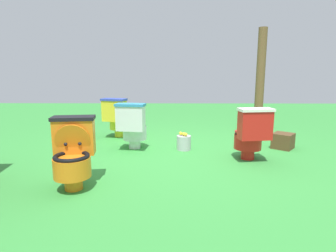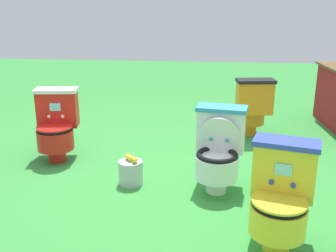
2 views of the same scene
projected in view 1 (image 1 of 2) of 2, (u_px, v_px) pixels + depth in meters
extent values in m
plane|color=green|center=(179.00, 154.00, 4.09)|extent=(14.00, 14.00, 0.00)
cylinder|color=yellow|center=(120.00, 133.00, 5.23)|extent=(0.22, 0.22, 0.14)
cylinder|color=yellow|center=(120.00, 124.00, 5.22)|extent=(0.45, 0.45, 0.20)
torus|color=black|center=(120.00, 118.00, 5.20)|extent=(0.44, 0.44, 0.04)
cylinder|color=#3347B2|center=(120.00, 120.00, 5.21)|extent=(0.29, 0.29, 0.01)
cube|color=yellow|center=(114.00, 111.00, 4.98)|extent=(0.29, 0.45, 0.37)
cube|color=#3347B2|center=(114.00, 100.00, 4.95)|extent=(0.32, 0.48, 0.04)
cube|color=#8CE0E5|center=(117.00, 107.00, 5.07)|extent=(0.04, 0.11, 0.08)
cylinder|color=yellow|center=(119.00, 117.00, 5.20)|extent=(0.44, 0.44, 0.02)
sphere|color=#3347B2|center=(114.00, 113.00, 5.11)|extent=(0.04, 0.04, 0.04)
sphere|color=#3347B2|center=(121.00, 113.00, 5.07)|extent=(0.04, 0.04, 0.04)
cylinder|color=orange|center=(74.00, 182.00, 2.86)|extent=(0.20, 0.20, 0.14)
cylinder|color=orange|center=(72.00, 167.00, 2.81)|extent=(0.42, 0.42, 0.20)
torus|color=black|center=(71.00, 157.00, 2.79)|extent=(0.40, 0.40, 0.04)
cylinder|color=black|center=(72.00, 162.00, 2.80)|extent=(0.27, 0.27, 0.01)
cube|color=orange|center=(74.00, 137.00, 2.95)|extent=(0.25, 0.43, 0.37)
cube|color=black|center=(73.00, 118.00, 2.91)|extent=(0.27, 0.46, 0.04)
cube|color=#8CE0E5|center=(72.00, 134.00, 2.84)|extent=(0.02, 0.11, 0.08)
cylinder|color=orange|center=(73.00, 141.00, 2.86)|extent=(0.14, 0.36, 0.35)
sphere|color=black|center=(80.00, 144.00, 2.87)|extent=(0.04, 0.04, 0.04)
sphere|color=black|center=(66.00, 144.00, 2.85)|extent=(0.04, 0.04, 0.04)
cylinder|color=white|center=(135.00, 144.00, 4.42)|extent=(0.21, 0.21, 0.14)
cylinder|color=white|center=(135.00, 133.00, 4.41)|extent=(0.42, 0.42, 0.20)
torus|color=black|center=(135.00, 126.00, 4.39)|extent=(0.41, 0.41, 0.04)
cylinder|color=#338CBF|center=(135.00, 129.00, 4.40)|extent=(0.28, 0.28, 0.01)
cube|color=white|center=(131.00, 118.00, 4.17)|extent=(0.25, 0.44, 0.37)
cube|color=#338CBF|center=(130.00, 105.00, 4.13)|extent=(0.28, 0.46, 0.04)
cube|color=#8CE0E5|center=(132.00, 114.00, 4.26)|extent=(0.03, 0.11, 0.08)
cylinder|color=white|center=(133.00, 118.00, 4.27)|extent=(0.15, 0.36, 0.35)
sphere|color=#338CBF|center=(128.00, 120.00, 4.29)|extent=(0.04, 0.04, 0.04)
sphere|color=#338CBF|center=(137.00, 121.00, 4.27)|extent=(0.04, 0.04, 0.04)
cylinder|color=red|center=(248.00, 154.00, 3.87)|extent=(0.20, 0.20, 0.14)
cylinder|color=red|center=(248.00, 142.00, 3.86)|extent=(0.42, 0.42, 0.20)
torus|color=black|center=(248.00, 134.00, 3.84)|extent=(0.40, 0.40, 0.04)
cylinder|color=white|center=(248.00, 137.00, 3.85)|extent=(0.27, 0.27, 0.01)
cube|color=red|center=(255.00, 125.00, 3.61)|extent=(0.24, 0.43, 0.37)
cube|color=white|center=(256.00, 110.00, 3.58)|extent=(0.27, 0.46, 0.04)
cube|color=#8CE0E5|center=(252.00, 120.00, 3.70)|extent=(0.02, 0.11, 0.08)
cylinder|color=red|center=(248.00, 132.00, 3.83)|extent=(0.41, 0.41, 0.02)
sphere|color=white|center=(246.00, 128.00, 3.72)|extent=(0.04, 0.04, 0.04)
sphere|color=white|center=(256.00, 127.00, 3.73)|extent=(0.04, 0.04, 0.04)
cylinder|color=brown|center=(260.00, 79.00, 5.86)|extent=(0.18, 0.18, 2.08)
cube|color=brown|center=(283.00, 141.00, 4.40)|extent=(0.40, 0.40, 0.24)
cylinder|color=#B7B7BF|center=(184.00, 143.00, 4.33)|extent=(0.22, 0.22, 0.22)
ellipsoid|color=yellow|center=(186.00, 134.00, 4.26)|extent=(0.07, 0.05, 0.05)
ellipsoid|color=yellow|center=(184.00, 134.00, 4.30)|extent=(0.07, 0.05, 0.05)
ellipsoid|color=yellow|center=(181.00, 133.00, 4.33)|extent=(0.07, 0.05, 0.05)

